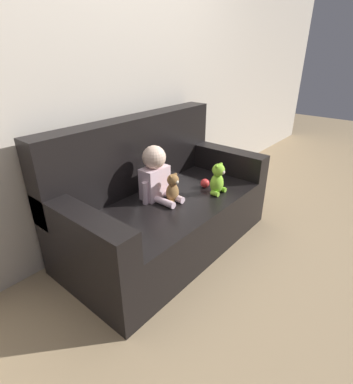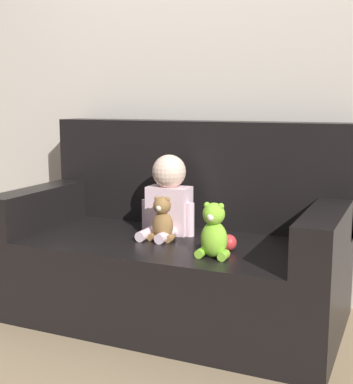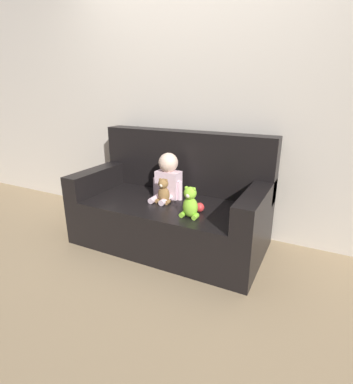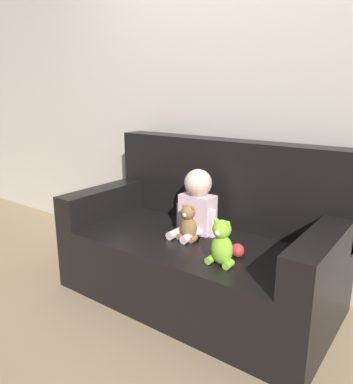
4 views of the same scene
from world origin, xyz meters
TOP-DOWN VIEW (x-y plane):
  - ground_plane at (0.00, 0.00)m, footprint 12.00×12.00m
  - wall_back at (0.00, 0.51)m, footprint 8.00×0.05m
  - couch at (0.00, 0.07)m, footprint 1.67×0.85m
  - person_baby at (-0.05, 0.07)m, footprint 0.29×0.32m
  - teddy_bear_brown at (-0.02, -0.07)m, footprint 0.13×0.10m
  - plush_toy_side at (0.31, -0.24)m, footprint 0.14×0.11m
  - toy_ball at (0.33, -0.11)m, footprint 0.07×0.07m

SIDE VIEW (x-z plane):
  - ground_plane at x=0.00m, z-range 0.00..0.00m
  - couch at x=0.00m, z-range -0.16..0.82m
  - toy_ball at x=0.33m, z-range 0.42..0.49m
  - teddy_bear_brown at x=-0.02m, z-range 0.41..0.63m
  - plush_toy_side at x=0.31m, z-range 0.41..0.65m
  - person_baby at x=-0.05m, z-range 0.40..0.81m
  - wall_back at x=0.00m, z-range 0.00..2.60m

